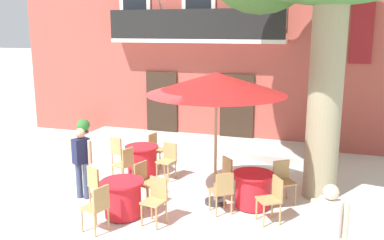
% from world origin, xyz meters
% --- Properties ---
extents(ground_plane, '(120.00, 120.00, 0.00)m').
position_xyz_m(ground_plane, '(0.00, 0.00, 0.00)').
color(ground_plane, silver).
extents(building_facade, '(13.00, 5.09, 7.50)m').
position_xyz_m(building_facade, '(-0.27, 6.99, 3.75)').
color(building_facade, '#B24C42').
rests_on(building_facade, ground).
extents(entrance_step_platform, '(7.15, 1.86, 0.25)m').
position_xyz_m(entrance_step_platform, '(-0.27, 4.07, 0.12)').
color(entrance_step_platform, silver).
rests_on(entrance_step_platform, ground).
extents(cafe_table_near_tree, '(0.86, 0.86, 0.76)m').
position_xyz_m(cafe_table_near_tree, '(0.02, -1.08, 0.39)').
color(cafe_table_near_tree, red).
rests_on(cafe_table_near_tree, ground).
extents(cafe_chair_near_tree_0, '(0.53, 0.53, 0.91)m').
position_xyz_m(cafe_chair_near_tree_0, '(-0.70, -0.83, 0.53)').
color(cafe_chair_near_tree_0, tan).
rests_on(cafe_chair_near_tree_0, ground).
extents(cafe_chair_near_tree_1, '(0.49, 0.49, 0.91)m').
position_xyz_m(cafe_chair_near_tree_1, '(-0.12, -1.82, 0.53)').
color(cafe_chair_near_tree_1, tan).
rests_on(cafe_chair_near_tree_1, ground).
extents(cafe_chair_near_tree_2, '(0.47, 0.47, 0.91)m').
position_xyz_m(cafe_chair_near_tree_2, '(0.77, -1.15, 0.53)').
color(cafe_chair_near_tree_2, tan).
rests_on(cafe_chair_near_tree_2, ground).
extents(cafe_chair_near_tree_3, '(0.50, 0.50, 0.91)m').
position_xyz_m(cafe_chair_near_tree_3, '(0.16, -0.34, 0.53)').
color(cafe_chair_near_tree_3, tan).
rests_on(cafe_chair_near_tree_3, ground).
extents(cafe_table_middle, '(0.86, 0.86, 0.76)m').
position_xyz_m(cafe_table_middle, '(2.42, 0.18, 0.39)').
color(cafe_table_middle, red).
rests_on(cafe_table_middle, ground).
extents(cafe_chair_middle_0, '(0.56, 0.56, 0.91)m').
position_xyz_m(cafe_chair_middle_0, '(1.88, -0.35, 0.53)').
color(cafe_chair_middle_0, tan).
rests_on(cafe_chair_middle_0, ground).
extents(cafe_chair_middle_1, '(0.55, 0.55, 0.91)m').
position_xyz_m(cafe_chair_middle_1, '(2.89, -0.40, 0.53)').
color(cafe_chair_middle_1, tan).
rests_on(cafe_chair_middle_1, ground).
extents(cafe_chair_middle_2, '(0.56, 0.56, 0.91)m').
position_xyz_m(cafe_chair_middle_2, '(2.99, 0.67, 0.53)').
color(cafe_chair_middle_2, tan).
rests_on(cafe_chair_middle_2, ground).
extents(cafe_chair_middle_3, '(0.57, 0.57, 0.91)m').
position_xyz_m(cafe_chair_middle_3, '(1.84, 0.66, 0.53)').
color(cafe_chair_middle_3, tan).
rests_on(cafe_chair_middle_3, ground).
extents(cafe_table_front, '(0.86, 0.86, 0.76)m').
position_xyz_m(cafe_table_front, '(-0.68, 1.35, 0.39)').
color(cafe_table_front, red).
rests_on(cafe_table_front, ground).
extents(cafe_chair_front_0, '(0.47, 0.47, 0.91)m').
position_xyz_m(cafe_chair_front_0, '(-0.60, 2.10, 0.53)').
color(cafe_chair_front_0, tan).
rests_on(cafe_chair_front_0, ground).
extents(cafe_chair_front_1, '(0.50, 0.50, 0.91)m').
position_xyz_m(cafe_chair_front_1, '(-1.41, 1.50, 0.53)').
color(cafe_chair_front_1, tan).
rests_on(cafe_chair_front_1, ground).
extents(cafe_chair_front_2, '(0.49, 0.49, 0.91)m').
position_xyz_m(cafe_chair_front_2, '(-0.79, 0.60, 0.53)').
color(cafe_chair_front_2, tan).
rests_on(cafe_chair_front_2, ground).
extents(cafe_chair_front_3, '(0.47, 0.47, 0.91)m').
position_xyz_m(cafe_chair_front_3, '(0.07, 1.26, 0.53)').
color(cafe_chair_front_3, tan).
rests_on(cafe_chair_front_3, ground).
extents(cafe_umbrella, '(2.90, 2.90, 2.85)m').
position_xyz_m(cafe_umbrella, '(1.61, 0.12, 2.61)').
color(cafe_umbrella, '#997A56').
rests_on(cafe_umbrella, ground).
extents(ground_planter_left, '(0.44, 0.44, 0.66)m').
position_xyz_m(ground_planter_left, '(-4.19, 4.18, 0.36)').
color(ground_planter_left, '#47423D').
rests_on(ground_planter_left, ground).
extents(ground_planter_right, '(0.33, 0.33, 0.78)m').
position_xyz_m(ground_planter_right, '(3.66, 4.00, 0.44)').
color(ground_planter_right, '#47423D').
rests_on(ground_planter_right, ground).
extents(pedestrian_near_entrance, '(0.53, 0.31, 1.60)m').
position_xyz_m(pedestrian_near_entrance, '(3.92, -2.34, 0.90)').
color(pedestrian_near_entrance, silver).
rests_on(pedestrian_near_entrance, ground).
extents(pedestrian_mid_plaza, '(0.53, 0.40, 1.61)m').
position_xyz_m(pedestrian_mid_plaza, '(-1.27, -0.49, 0.91)').
color(pedestrian_mid_plaza, '#384260').
rests_on(pedestrian_mid_plaza, ground).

